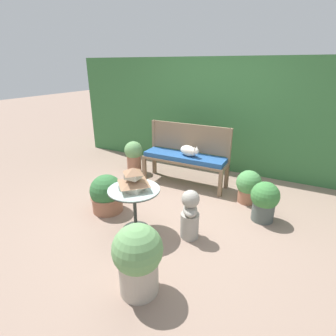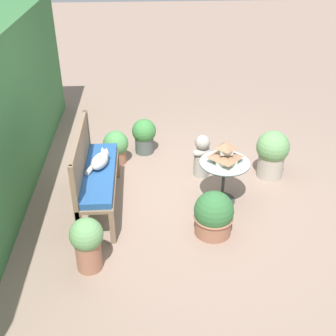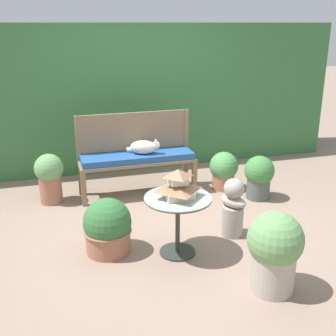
{
  "view_description": "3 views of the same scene",
  "coord_description": "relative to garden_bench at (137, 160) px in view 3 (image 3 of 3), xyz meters",
  "views": [
    {
      "loc": [
        1.5,
        -3.04,
        2.02
      ],
      "look_at": [
        -0.1,
        0.04,
        0.64
      ],
      "focal_mm": 28.0,
      "sensor_mm": 36.0,
      "label": 1
    },
    {
      "loc": [
        -4.76,
        0.35,
        3.29
      ],
      "look_at": [
        -0.26,
        0.06,
        0.57
      ],
      "focal_mm": 45.0,
      "sensor_mm": 36.0,
      "label": 2
    },
    {
      "loc": [
        -1.34,
        -4.14,
        2.15
      ],
      "look_at": [
        -0.04,
        0.19,
        0.59
      ],
      "focal_mm": 45.0,
      "sensor_mm": 36.0,
      "label": 3
    }
  ],
  "objects": [
    {
      "name": "potted_plant_hedge_corner",
      "position": [
        0.61,
        -2.4,
        -0.09
      ],
      "size": [
        0.47,
        0.47,
        0.71
      ],
      "color": "#ADA393",
      "rests_on": "ground"
    },
    {
      "name": "ground",
      "position": [
        0.23,
        -0.93,
        -0.47
      ],
      "size": [
        30.0,
        30.0,
        0.0
      ],
      "primitive_type": "plane",
      "color": "gray"
    },
    {
      "name": "pagoda_birdhouse",
      "position": [
        0.03,
        -1.6,
        0.25
      ],
      "size": [
        0.35,
        0.35,
        0.28
      ],
      "color": "beige",
      "rests_on": "patio_table"
    },
    {
      "name": "potted_plant_bench_left",
      "position": [
        1.15,
        -0.15,
        -0.2
      ],
      "size": [
        0.39,
        0.39,
        0.52
      ],
      "color": "#9E664C",
      "rests_on": "ground"
    },
    {
      "name": "foliage_hedge_back",
      "position": [
        0.23,
        1.45,
        0.61
      ],
      "size": [
        6.4,
        0.96,
        2.16
      ],
      "primitive_type": "cube",
      "color": "#38703D",
      "rests_on": "ground"
    },
    {
      "name": "patio_table",
      "position": [
        0.03,
        -1.6,
        -0.0
      ],
      "size": [
        0.65,
        0.65,
        0.6
      ],
      "color": "#2D332D",
      "rests_on": "ground"
    },
    {
      "name": "potted_plant_patio_mid",
      "position": [
        1.45,
        -0.58,
        -0.17
      ],
      "size": [
        0.38,
        0.38,
        0.57
      ],
      "color": "#4C5651",
      "rests_on": "ground"
    },
    {
      "name": "potted_plant_path_edge",
      "position": [
        -0.61,
        -1.37,
        -0.21
      ],
      "size": [
        0.47,
        0.47,
        0.56
      ],
      "color": "#9E664C",
      "rests_on": "ground"
    },
    {
      "name": "garden_bench",
      "position": [
        0.0,
        0.0,
        0.0
      ],
      "size": [
        1.5,
        0.43,
        0.55
      ],
      "color": "#7F664C",
      "rests_on": "ground"
    },
    {
      "name": "bench_backrest",
      "position": [
        -0.0,
        0.19,
        0.28
      ],
      "size": [
        1.5,
        0.06,
        1.06
      ],
      "color": "#7F664C",
      "rests_on": "ground"
    },
    {
      "name": "potted_plant_table_near",
      "position": [
        -1.11,
        0.05,
        -0.12
      ],
      "size": [
        0.36,
        0.36,
        0.63
      ],
      "color": "#9E664C",
      "rests_on": "ground"
    },
    {
      "name": "garden_bust",
      "position": [
        0.71,
        -1.4,
        -0.15
      ],
      "size": [
        0.29,
        0.35,
        0.64
      ],
      "rotation": [
        0.0,
        0.0,
        -1.11
      ],
      "color": "#A39E93",
      "rests_on": "ground"
    },
    {
      "name": "cat",
      "position": [
        0.09,
        -0.01,
        0.17
      ],
      "size": [
        0.4,
        0.32,
        0.2
      ],
      "rotation": [
        0.0,
        0.0,
        -0.34
      ],
      "color": "silver",
      "rests_on": "garden_bench"
    }
  ]
}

